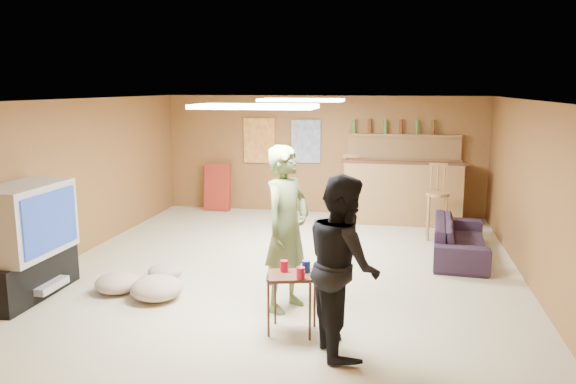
% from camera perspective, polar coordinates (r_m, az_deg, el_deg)
% --- Properties ---
extents(ground, '(7.00, 7.00, 0.00)m').
position_cam_1_polar(ground, '(7.43, -0.30, -7.89)').
color(ground, '#B6AD8B').
rests_on(ground, ground).
extents(ceiling, '(6.00, 7.00, 0.02)m').
position_cam_1_polar(ceiling, '(7.04, -0.32, 9.34)').
color(ceiling, silver).
rests_on(ceiling, ground).
extents(wall_back, '(6.00, 0.02, 2.20)m').
position_cam_1_polar(wall_back, '(10.57, 3.46, 3.78)').
color(wall_back, brown).
rests_on(wall_back, ground).
extents(wall_front, '(6.00, 0.02, 2.20)m').
position_cam_1_polar(wall_front, '(3.89, -10.70, -8.48)').
color(wall_front, brown).
rests_on(wall_front, ground).
extents(wall_left, '(0.02, 7.00, 2.20)m').
position_cam_1_polar(wall_left, '(8.28, -21.11, 1.17)').
color(wall_left, brown).
rests_on(wall_left, ground).
extents(wall_right, '(0.02, 7.00, 2.20)m').
position_cam_1_polar(wall_right, '(7.20, 23.81, -0.36)').
color(wall_right, brown).
rests_on(wall_right, ground).
extents(tv_stand, '(0.55, 1.30, 0.50)m').
position_cam_1_polar(tv_stand, '(7.11, -25.16, -7.66)').
color(tv_stand, black).
rests_on(tv_stand, ground).
extents(dvd_box, '(0.35, 0.50, 0.08)m').
position_cam_1_polar(dvd_box, '(7.02, -23.63, -8.64)').
color(dvd_box, '#B2B2B7').
rests_on(dvd_box, tv_stand).
extents(tv_body, '(0.60, 1.10, 0.80)m').
position_cam_1_polar(tv_body, '(6.91, -25.12, -2.59)').
color(tv_body, '#B2B2B7').
rests_on(tv_body, tv_stand).
extents(tv_screen, '(0.02, 0.95, 0.65)m').
position_cam_1_polar(tv_screen, '(6.73, -22.98, -2.75)').
color(tv_screen, navy).
rests_on(tv_screen, tv_body).
extents(bar_counter, '(2.00, 0.60, 1.10)m').
position_cam_1_polar(bar_counter, '(10.02, 11.53, 0.02)').
color(bar_counter, brown).
rests_on(bar_counter, ground).
extents(bar_lip, '(2.10, 0.12, 0.05)m').
position_cam_1_polar(bar_lip, '(9.68, 11.66, 2.95)').
color(bar_lip, '#3B1F13').
rests_on(bar_lip, bar_counter).
extents(bar_shelf, '(2.00, 0.18, 0.05)m').
position_cam_1_polar(bar_shelf, '(10.34, 11.72, 5.66)').
color(bar_shelf, brown).
rests_on(bar_shelf, bar_backing).
extents(bar_backing, '(2.00, 0.14, 0.60)m').
position_cam_1_polar(bar_backing, '(10.39, 11.66, 4.02)').
color(bar_backing, brown).
rests_on(bar_backing, bar_counter).
extents(poster_left, '(0.60, 0.03, 0.85)m').
position_cam_1_polar(poster_left, '(10.73, -2.94, 5.23)').
color(poster_left, '#BF3F26').
rests_on(poster_left, wall_back).
extents(poster_right, '(0.55, 0.03, 0.80)m').
position_cam_1_polar(poster_right, '(10.55, 1.83, 5.15)').
color(poster_right, '#334C99').
rests_on(poster_right, wall_back).
extents(folding_chair_stack, '(0.50, 0.26, 0.91)m').
position_cam_1_polar(folding_chair_stack, '(10.92, -7.17, 0.49)').
color(folding_chair_stack, maroon).
rests_on(folding_chair_stack, ground).
extents(ceiling_panel_front, '(1.20, 0.60, 0.04)m').
position_cam_1_polar(ceiling_panel_front, '(5.58, -3.41, 8.67)').
color(ceiling_panel_front, white).
rests_on(ceiling_panel_front, ceiling).
extents(ceiling_panel_back, '(1.20, 0.60, 0.04)m').
position_cam_1_polar(ceiling_panel_back, '(8.22, 1.36, 9.32)').
color(ceiling_panel_back, white).
rests_on(ceiling_panel_back, ceiling).
extents(person_olive, '(0.66, 0.76, 1.77)m').
position_cam_1_polar(person_olive, '(5.94, -0.15, -3.74)').
color(person_olive, '#5C6F40').
rests_on(person_olive, ground).
extents(person_black, '(0.86, 0.96, 1.62)m').
position_cam_1_polar(person_black, '(5.04, 5.60, -7.33)').
color(person_black, black).
rests_on(person_black, ground).
extents(sofa, '(0.82, 1.84, 0.52)m').
position_cam_1_polar(sofa, '(8.25, 17.08, -4.57)').
color(sofa, black).
rests_on(sofa, ground).
extents(tray_table, '(0.53, 0.47, 0.59)m').
position_cam_1_polar(tray_table, '(5.55, 0.41, -11.23)').
color(tray_table, '#3B1F13').
rests_on(tray_table, ground).
extents(cup_red_near, '(0.10, 0.10, 0.11)m').
position_cam_1_polar(cup_red_near, '(5.50, -0.39, -7.52)').
color(cup_red_near, red).
rests_on(cup_red_near, tray_table).
extents(cup_red_far, '(0.09, 0.09, 0.11)m').
position_cam_1_polar(cup_red_far, '(5.30, 1.29, -8.22)').
color(cup_red_far, red).
rests_on(cup_red_far, tray_table).
extents(cup_blue, '(0.09, 0.09, 0.11)m').
position_cam_1_polar(cup_blue, '(5.49, 1.85, -7.55)').
color(cup_blue, navy).
rests_on(cup_blue, tray_table).
extents(bar_stool_left, '(0.37, 0.37, 1.12)m').
position_cam_1_polar(bar_stool_left, '(9.89, 6.26, 0.10)').
color(bar_stool_left, brown).
rests_on(bar_stool_left, ground).
extents(bar_stool_right, '(0.49, 0.49, 1.23)m').
position_cam_1_polar(bar_stool_right, '(9.03, 14.94, -0.87)').
color(bar_stool_right, brown).
rests_on(bar_stool_right, ground).
extents(cushion_near_tv, '(0.78, 0.78, 0.27)m').
position_cam_1_polar(cushion_near_tv, '(6.57, -13.17, -9.46)').
color(cushion_near_tv, tan).
rests_on(cushion_near_tv, ground).
extents(cushion_mid, '(0.49, 0.49, 0.19)m').
position_cam_1_polar(cushion_mid, '(7.23, -12.39, -7.87)').
color(cushion_mid, tan).
rests_on(cushion_mid, ground).
extents(cushion_far, '(0.63, 0.63, 0.23)m').
position_cam_1_polar(cushion_far, '(6.91, -16.95, -8.81)').
color(cushion_far, tan).
rests_on(cushion_far, ground).
extents(bottle_row, '(1.48, 0.08, 0.26)m').
position_cam_1_polar(bottle_row, '(10.31, 10.63, 6.54)').
color(bottle_row, '#3F7233').
rests_on(bottle_row, bar_shelf).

